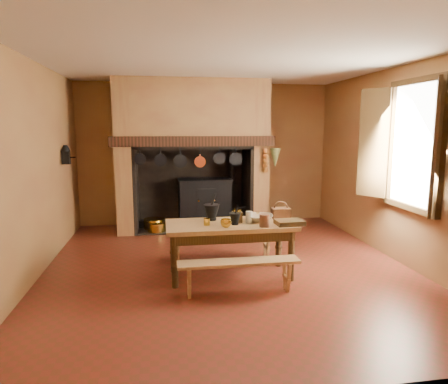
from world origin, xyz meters
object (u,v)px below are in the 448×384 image
Objects in this scene: mixing_bowl at (259,218)px; wicker_basket at (281,212)px; bench_front at (239,269)px; work_table at (230,231)px; iron_range at (205,201)px; coffee_grinder at (237,216)px.

wicker_basket reaches higher than mixing_bowl.
wicker_basket reaches higher than bench_front.
bench_front is 0.86m from mixing_bowl.
work_table is 0.43m from mixing_bowl.
bench_front is at bearing -89.60° from iron_range.
coffee_grinder is 0.80× the size of wicker_basket.
bench_front is 7.08× the size of coffee_grinder.
wicker_basket is at bearing 17.41° from coffee_grinder.
iron_range reaches higher than wicker_basket.
wicker_basket is at bearing -73.97° from iron_range.
wicker_basket is at bearing 22.53° from mixing_bowl.
iron_range reaches higher than bench_front.
coffee_grinder is at bearing -87.50° from iron_range.
wicker_basket is (0.75, -2.61, 0.31)m from iron_range.
iron_range reaches higher than mixing_bowl.
work_table is 6.53× the size of wicker_basket.
iron_range is 7.90× the size of coffee_grinder.
work_table is at bearing -89.51° from iron_range.
bench_front is (0.02, -3.36, -0.18)m from iron_range.
wicker_basket is (0.33, 0.14, 0.03)m from mixing_bowl.
mixing_bowl is at bearing -81.35° from iron_range.
coffee_grinder reaches higher than mixing_bowl.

